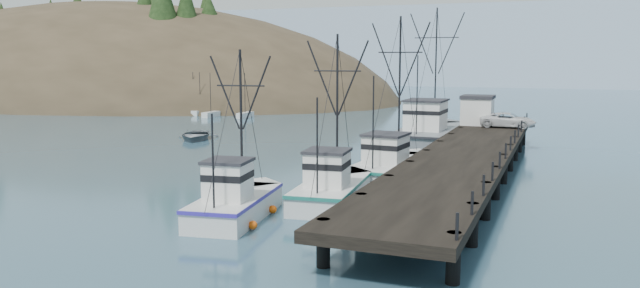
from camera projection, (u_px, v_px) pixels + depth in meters
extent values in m
plane|color=#2D4F64|center=(150.00, 217.00, 33.03)|extent=(400.00, 400.00, 0.00)
cube|color=black|center=(464.00, 156.00, 42.48)|extent=(6.00, 44.00, 0.50)
cylinder|color=black|center=(323.00, 243.00, 25.08)|extent=(0.56, 0.56, 2.00)
cylinder|color=black|center=(453.00, 258.00, 23.20)|extent=(0.56, 0.56, 2.00)
cylinder|color=black|center=(361.00, 214.00, 29.69)|extent=(0.56, 0.56, 2.00)
cylinder|color=black|center=(472.00, 225.00, 27.81)|extent=(0.56, 0.56, 2.00)
cylinder|color=black|center=(389.00, 193.00, 34.30)|extent=(0.56, 0.56, 2.00)
cylinder|color=black|center=(485.00, 201.00, 32.42)|extent=(0.56, 0.56, 2.00)
cylinder|color=black|center=(410.00, 177.00, 38.91)|extent=(0.56, 0.56, 2.00)
cylinder|color=black|center=(496.00, 183.00, 37.03)|extent=(0.56, 0.56, 2.00)
cylinder|color=black|center=(426.00, 164.00, 43.52)|extent=(0.56, 0.56, 2.00)
cylinder|color=black|center=(503.00, 169.00, 41.64)|extent=(0.56, 0.56, 2.00)
cylinder|color=black|center=(440.00, 154.00, 48.13)|extent=(0.56, 0.56, 2.00)
cylinder|color=black|center=(510.00, 158.00, 46.25)|extent=(0.56, 0.56, 2.00)
cylinder|color=black|center=(451.00, 145.00, 52.74)|extent=(0.56, 0.56, 2.00)
cylinder|color=black|center=(515.00, 149.00, 50.86)|extent=(0.56, 0.56, 2.00)
cylinder|color=black|center=(460.00, 138.00, 57.35)|extent=(0.56, 0.56, 2.00)
cylinder|color=black|center=(519.00, 141.00, 55.47)|extent=(0.56, 0.56, 2.00)
cylinder|color=black|center=(468.00, 132.00, 61.96)|extent=(0.56, 0.56, 2.00)
cylinder|color=black|center=(523.00, 134.00, 60.08)|extent=(0.56, 0.56, 2.00)
ellipsoid|color=#382D1E|center=(103.00, 126.00, 131.08)|extent=(132.00, 78.00, 51.00)
ellipsoid|color=black|center=(96.00, 105.00, 136.02)|extent=(109.20, 62.40, 41.60)
cube|color=beige|center=(168.00, 102.00, 98.20)|extent=(4.00, 5.00, 2.80)
cube|color=beige|center=(152.00, 99.00, 104.06)|extent=(4.00, 5.00, 2.80)
cube|color=beige|center=(210.00, 100.00, 102.29)|extent=(4.00, 5.00, 2.80)
cube|color=#9EB2C6|center=(528.00, 85.00, 186.15)|extent=(360.00, 40.00, 26.00)
cube|color=silver|center=(381.00, 81.00, 218.05)|extent=(180.00, 25.00, 18.00)
cube|color=silver|center=(229.00, 106.00, 102.89)|extent=(1.00, 3.50, 0.90)
cylinder|color=black|center=(228.00, 89.00, 102.48)|extent=(0.08, 0.08, 6.00)
cube|color=silver|center=(146.00, 110.00, 95.37)|extent=(1.00, 3.50, 0.90)
cylinder|color=black|center=(145.00, 91.00, 94.96)|extent=(0.08, 0.08, 6.00)
cube|color=silver|center=(211.00, 115.00, 87.74)|extent=(1.00, 3.50, 0.90)
cylinder|color=black|center=(210.00, 94.00, 87.34)|extent=(0.08, 0.08, 6.00)
cube|color=silver|center=(245.00, 116.00, 86.73)|extent=(1.00, 3.50, 0.90)
cylinder|color=black|center=(245.00, 95.00, 86.33)|extent=(0.08, 0.08, 6.00)
cube|color=silver|center=(194.00, 112.00, 92.25)|extent=(1.00, 3.50, 0.90)
cylinder|color=black|center=(193.00, 92.00, 91.85)|extent=(0.08, 0.08, 6.00)
cube|color=silver|center=(165.00, 104.00, 108.61)|extent=(1.00, 3.50, 0.90)
cylinder|color=black|center=(164.00, 87.00, 108.21)|extent=(0.08, 0.08, 6.00)
cube|color=silver|center=(200.00, 113.00, 90.62)|extent=(1.00, 3.50, 0.90)
cylinder|color=black|center=(200.00, 93.00, 90.22)|extent=(0.08, 0.08, 6.00)
cube|color=silver|center=(236.00, 107.00, 100.59)|extent=(1.00, 3.50, 0.90)
cylinder|color=black|center=(236.00, 90.00, 100.18)|extent=(0.08, 0.08, 6.00)
cube|color=silver|center=(332.00, 196.00, 36.11)|extent=(3.93, 8.30, 1.60)
cube|color=silver|center=(347.00, 182.00, 39.94)|extent=(3.12, 3.12, 1.60)
cube|color=#196659|center=(332.00, 184.00, 36.01)|extent=(4.01, 8.51, 0.18)
cube|color=silver|center=(327.00, 169.00, 34.89)|extent=(2.41, 2.47, 1.90)
cube|color=#26262B|center=(327.00, 151.00, 34.74)|extent=(2.62, 2.70, 0.16)
cylinder|color=black|center=(337.00, 107.00, 36.59)|extent=(0.14, 0.14, 8.50)
cylinder|color=black|center=(317.00, 146.00, 32.70)|extent=(0.10, 0.10, 5.10)
cube|color=silver|center=(235.00, 210.00, 32.70)|extent=(3.97, 7.64, 1.60)
cube|color=silver|center=(258.00, 195.00, 36.21)|extent=(2.91, 2.91, 1.60)
cube|color=#30229E|center=(235.00, 197.00, 32.60)|extent=(4.05, 7.84, 0.18)
cube|color=silver|center=(228.00, 181.00, 31.55)|extent=(2.33, 2.33, 1.90)
cube|color=#26262B|center=(228.00, 161.00, 31.41)|extent=(2.54, 2.54, 0.16)
cylinder|color=black|center=(241.00, 121.00, 33.14)|extent=(0.14, 0.14, 7.57)
cylinder|color=black|center=(213.00, 161.00, 29.56)|extent=(0.10, 0.10, 4.54)
cube|color=silver|center=(391.00, 172.00, 43.60)|extent=(4.37, 9.62, 1.60)
cube|color=silver|center=(412.00, 162.00, 47.75)|extent=(3.59, 3.59, 1.60)
cube|color=#1C7364|center=(391.00, 162.00, 43.50)|extent=(4.46, 9.87, 0.18)
cube|color=silver|center=(386.00, 149.00, 42.29)|extent=(2.73, 2.84, 1.90)
cube|color=#26262B|center=(386.00, 134.00, 42.15)|extent=(2.97, 3.10, 0.16)
cylinder|color=black|center=(400.00, 88.00, 44.07)|extent=(0.14, 0.14, 9.99)
cylinder|color=black|center=(373.00, 123.00, 39.88)|extent=(0.10, 0.10, 6.00)
cube|color=slate|center=(429.00, 139.00, 58.46)|extent=(4.93, 13.55, 2.20)
cube|color=slate|center=(444.00, 131.00, 64.62)|extent=(4.68, 4.68, 2.20)
cube|color=black|center=(429.00, 129.00, 58.32)|extent=(5.03, 13.90, 0.18)
cube|color=silver|center=(426.00, 115.00, 56.55)|extent=(3.34, 3.86, 2.60)
cube|color=#26262B|center=(426.00, 100.00, 56.36)|extent=(3.63, 4.21, 0.16)
cylinder|color=black|center=(436.00, 67.00, 59.43)|extent=(0.14, 0.14, 11.17)
cylinder|color=black|center=(417.00, 95.00, 53.10)|extent=(0.10, 0.10, 6.70)
cube|color=silver|center=(477.00, 112.00, 59.41)|extent=(2.80, 3.00, 2.50)
cube|color=#26262B|center=(478.00, 97.00, 59.21)|extent=(3.00, 3.20, 0.30)
imported|color=silver|center=(508.00, 120.00, 57.00)|extent=(4.98, 2.37, 1.37)
imported|color=slate|center=(195.00, 140.00, 63.97)|extent=(6.17, 7.09, 1.23)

